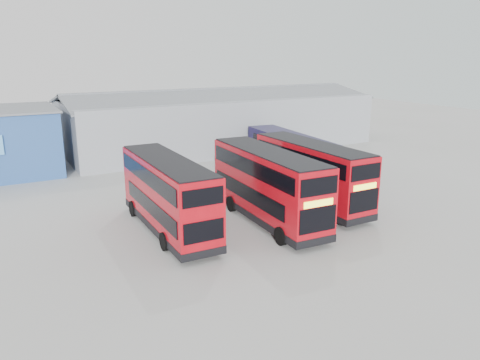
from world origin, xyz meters
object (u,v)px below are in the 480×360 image
Objects in this scene: double_decker_left at (168,196)px; double_decker_right at (311,175)px; maintenance_shed at (219,120)px; single_decker_blue at (289,153)px; double_decker_centre at (268,187)px.

double_decker_right is at bearing -179.95° from double_decker_left.
maintenance_shed is at bearing -121.92° from double_decker_left.
double_decker_left is (-13.01, -20.12, -0.63)m from maintenance_shed.
double_decker_left is 1.00× the size of double_decker_right.
double_decker_right is 9.01m from single_decker_blue.
double_decker_centre is (5.44, -1.24, 0.06)m from double_decker_left.
maintenance_shed reaches higher than single_decker_blue.
double_decker_centre is 1.04× the size of double_decker_right.
maintenance_shed is 12.27m from single_decker_blue.
maintenance_shed reaches higher than double_decker_right.
double_decker_right reaches higher than single_decker_blue.
double_decker_centre is at bearing 55.16° from single_decker_blue.
single_decker_blue is at bearing 63.66° from double_decker_right.
double_decker_right is 0.85× the size of single_decker_blue.
double_decker_centre is 0.88× the size of single_decker_blue.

